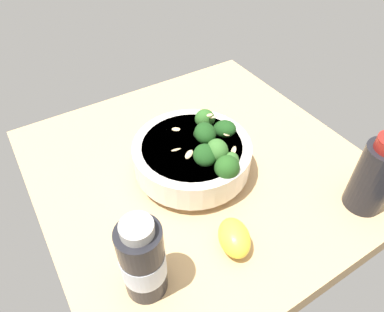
% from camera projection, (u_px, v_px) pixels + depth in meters
% --- Properties ---
extents(ground_plane, '(0.60, 0.60, 0.04)m').
position_uv_depth(ground_plane, '(199.00, 172.00, 0.69)').
color(ground_plane, tan).
extents(bowl_of_broccoli, '(0.21, 0.22, 0.11)m').
position_uv_depth(bowl_of_broccoli, '(195.00, 154.00, 0.63)').
color(bowl_of_broccoli, silver).
rests_on(bowl_of_broccoli, ground_plane).
extents(lemon_wedge, '(0.07, 0.08, 0.04)m').
position_uv_depth(lemon_wedge, '(234.00, 238.00, 0.53)').
color(lemon_wedge, yellow).
rests_on(lemon_wedge, ground_plane).
extents(bottle_tall, '(0.06, 0.06, 0.15)m').
position_uv_depth(bottle_tall, '(375.00, 176.00, 0.56)').
color(bottle_tall, black).
rests_on(bottle_tall, ground_plane).
extents(bottle_short, '(0.06, 0.06, 0.15)m').
position_uv_depth(bottle_short, '(143.00, 260.00, 0.45)').
color(bottle_short, black).
rests_on(bottle_short, ground_plane).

